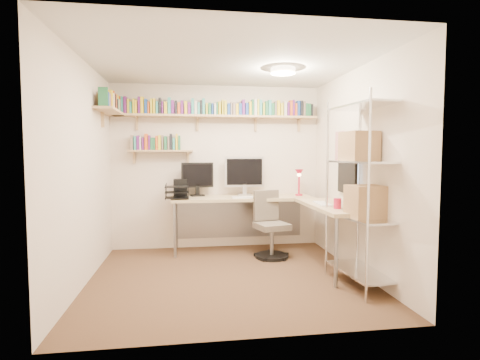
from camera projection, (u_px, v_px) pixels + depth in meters
name	position (u px, v px, depth m)	size (l,w,h in m)	color
ground	(228.00, 277.00, 4.42)	(3.20, 3.20, 0.00)	#452A1D
room_shell	(228.00, 146.00, 4.32)	(3.24, 3.04, 2.52)	beige
wall_shelves	(190.00, 115.00, 5.50)	(3.12, 1.09, 0.80)	tan
corner_desk	(255.00, 199.00, 5.37)	(2.50, 2.12, 1.41)	tan
office_chair	(270.00, 229.00, 5.27)	(0.50, 0.51, 0.93)	black
wire_rack	(363.00, 179.00, 4.06)	(0.52, 0.93, 2.08)	silver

